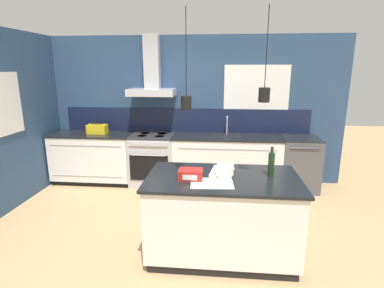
{
  "coord_description": "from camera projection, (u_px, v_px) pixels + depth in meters",
  "views": [
    {
      "loc": [
        0.63,
        -3.35,
        2.03
      ],
      "look_at": [
        0.26,
        0.53,
        1.05
      ],
      "focal_mm": 28.0,
      "sensor_mm": 36.0,
      "label": 1
    }
  ],
  "objects": [
    {
      "name": "yellow_toolbox",
      "position": [
        97.0,
        129.0,
        5.32
      ],
      "size": [
        0.34,
        0.18,
        0.19
      ],
      "color": "gold",
      "rests_on": "counter_run_left"
    },
    {
      "name": "kitchen_island",
      "position": [
        222.0,
        215.0,
        3.3
      ],
      "size": [
        1.63,
        0.94,
        0.91
      ],
      "color": "black",
      "rests_on": "ground_plane"
    },
    {
      "name": "wall_left",
      "position": [
        10.0,
        120.0,
        4.37
      ],
      "size": [
        0.08,
        3.8,
        2.6
      ],
      "color": "navy",
      "rests_on": "ground_plane"
    },
    {
      "name": "book_stack",
      "position": [
        223.0,
        171.0,
        3.27
      ],
      "size": [
        0.28,
        0.35,
        0.09
      ],
      "color": "silver",
      "rests_on": "kitchen_island"
    },
    {
      "name": "wall_back",
      "position": [
        184.0,
        108.0,
        5.39
      ],
      "size": [
        5.6,
        2.49,
        2.6
      ],
      "color": "navy",
      "rests_on": "ground_plane"
    },
    {
      "name": "paper_pile",
      "position": [
        212.0,
        183.0,
        3.01
      ],
      "size": [
        0.44,
        0.33,
        0.01
      ],
      "color": "silver",
      "rests_on": "kitchen_island"
    },
    {
      "name": "dishwasher",
      "position": [
        298.0,
        164.0,
        5.13
      ],
      "size": [
        0.62,
        0.65,
        0.91
      ],
      "color": "#4C4C51",
      "rests_on": "ground_plane"
    },
    {
      "name": "counter_run_sink",
      "position": [
        226.0,
        161.0,
        5.24
      ],
      "size": [
        1.86,
        0.64,
        1.23
      ],
      "color": "black",
      "rests_on": "ground_plane"
    },
    {
      "name": "bottle_on_island",
      "position": [
        271.0,
        164.0,
        3.19
      ],
      "size": [
        0.07,
        0.07,
        0.32
      ],
      "color": "#193319",
      "rests_on": "kitchen_island"
    },
    {
      "name": "oven_range",
      "position": [
        153.0,
        159.0,
        5.36
      ],
      "size": [
        0.77,
        0.66,
        0.91
      ],
      "color": "#B5B5BA",
      "rests_on": "ground_plane"
    },
    {
      "name": "red_supply_box",
      "position": [
        191.0,
        175.0,
        3.11
      ],
      "size": [
        0.25,
        0.19,
        0.11
      ],
      "color": "red",
      "rests_on": "kitchen_island"
    },
    {
      "name": "ground_plane",
      "position": [
        167.0,
        234.0,
        3.79
      ],
      "size": [
        16.0,
        16.0,
        0.0
      ],
      "primitive_type": "plane",
      "color": "tan",
      "rests_on": "ground"
    },
    {
      "name": "counter_run_left",
      "position": [
        94.0,
        157.0,
        5.46
      ],
      "size": [
        1.44,
        0.64,
        0.91
      ],
      "color": "black",
      "rests_on": "ground_plane"
    }
  ]
}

